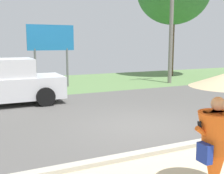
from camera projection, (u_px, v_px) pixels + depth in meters
The scene contains 4 objects.
ground_plane at pixel (103, 108), 11.24m from camera, with size 40.00×22.00×0.20m.
monk_pedestrian at pixel (219, 129), 4.44m from camera, with size 1.18×1.18×2.13m.
utility_pole at pixel (171, 20), 17.17m from camera, with size 1.80×0.24×7.44m.
roadside_billboard at pixel (51, 42), 15.55m from camera, with size 2.60×0.12×3.50m.
Camera 1 is at (-4.28, -7.16, 2.53)m, focal length 44.96 mm.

